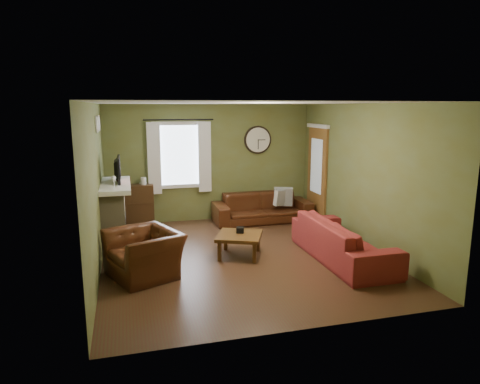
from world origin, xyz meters
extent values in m
cube|color=#402617|center=(0.00, 0.00, 0.00)|extent=(4.60, 5.20, 0.00)
cube|color=white|center=(0.00, 0.00, 2.60)|extent=(4.60, 5.20, 0.00)
cube|color=#606935|center=(-2.30, 0.00, 1.30)|extent=(0.00, 5.20, 2.60)
cube|color=#606935|center=(2.30, 0.00, 1.30)|extent=(0.00, 5.20, 2.60)
cube|color=#606935|center=(0.00, 2.60, 1.30)|extent=(4.60, 0.00, 2.60)
cube|color=#606935|center=(0.00, -2.60, 1.30)|extent=(4.60, 0.00, 2.60)
cube|color=tan|center=(-2.10, 1.15, 0.55)|extent=(0.40, 1.40, 1.10)
cube|color=black|center=(-1.91, 1.15, 0.30)|extent=(0.04, 0.60, 0.55)
cube|color=white|center=(-2.07, 1.15, 1.14)|extent=(0.58, 1.60, 0.08)
imported|color=black|center=(-2.05, 1.30, 1.35)|extent=(0.08, 0.60, 0.35)
cube|color=#994C3F|center=(-1.97, 1.30, 1.41)|extent=(0.02, 0.62, 0.36)
cylinder|color=white|center=(-2.28, 0.80, 2.25)|extent=(0.28, 0.28, 0.03)
cylinder|color=white|center=(-2.28, 1.15, 2.25)|extent=(0.28, 0.28, 0.03)
cylinder|color=white|center=(-2.28, 1.50, 2.25)|extent=(0.28, 0.28, 0.03)
cylinder|color=black|center=(-0.70, 2.48, 2.27)|extent=(0.03, 0.03, 1.50)
cube|color=white|center=(-1.25, 2.48, 1.45)|extent=(0.28, 0.04, 1.55)
cube|color=white|center=(-0.15, 2.48, 1.45)|extent=(0.28, 0.04, 1.55)
cube|color=brown|center=(2.27, 1.85, 1.05)|extent=(0.05, 0.90, 2.10)
imported|color=#4C2E13|center=(-1.58, 2.56, 0.96)|extent=(0.17, 0.23, 0.02)
imported|color=#3C1C0D|center=(1.07, 2.10, 0.32)|extent=(2.17, 0.85, 0.64)
cube|color=gray|center=(1.50, 2.01, 0.55)|extent=(0.38, 0.24, 0.36)
cube|color=gray|center=(1.56, 2.06, 0.55)|extent=(0.44, 0.27, 0.42)
imported|color=maroon|center=(1.62, -0.60, 0.34)|extent=(0.91, 2.32, 0.68)
imported|color=#3C1C0D|center=(-1.64, -0.45, 0.35)|extent=(1.28, 1.35, 0.69)
cube|color=black|center=(0.02, 0.10, 0.40)|extent=(0.16, 0.16, 0.10)
camera|label=1|loc=(-1.83, -6.81, 2.54)|focal=32.00mm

